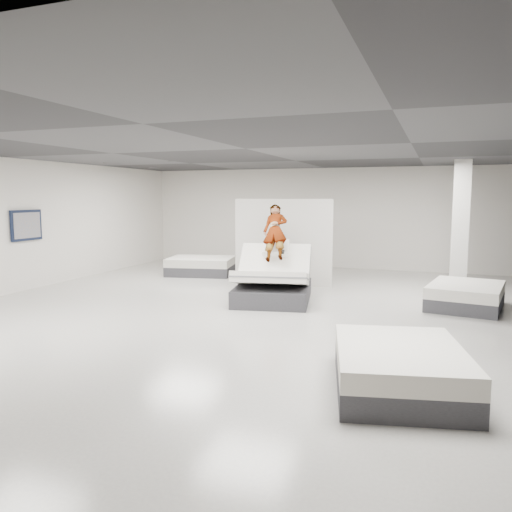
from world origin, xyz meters
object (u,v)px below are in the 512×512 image
(divider_panel, at_px, (284,243))
(flat_bed_right_far, at_px, (466,296))
(hero_bed, at_px, (273,283))
(person, at_px, (275,243))
(wall_poster, at_px, (26,225))
(remote, at_px, (283,252))
(column, at_px, (460,225))
(flat_bed_right_near, at_px, (399,369))
(flat_bed_left_far, at_px, (201,266))

(divider_panel, relative_size, flat_bed_right_far, 1.22)
(hero_bed, distance_m, person, 0.91)
(divider_panel, height_order, flat_bed_right_far, divider_panel)
(hero_bed, bearing_deg, wall_poster, -172.09)
(remote, height_order, divider_panel, divider_panel)
(column, relative_size, wall_poster, 3.37)
(remote, relative_size, flat_bed_right_near, 0.06)
(flat_bed_left_far, relative_size, wall_poster, 2.19)
(flat_bed_right_near, xyz_separation_m, column, (0.87, 7.48, 1.33))
(person, relative_size, divider_panel, 0.62)
(hero_bed, bearing_deg, divider_panel, 99.69)
(hero_bed, height_order, flat_bed_right_far, hero_bed)
(flat_bed_left_far, bearing_deg, remote, -39.64)
(person, bearing_deg, wall_poster, 179.77)
(divider_panel, bearing_deg, person, -98.50)
(person, bearing_deg, flat_bed_right_far, -4.94)
(flat_bed_right_near, bearing_deg, flat_bed_left_far, 130.82)
(column, height_order, wall_poster, column)
(remote, relative_size, divider_panel, 0.06)
(flat_bed_right_far, bearing_deg, remote, -168.79)
(hero_bed, xyz_separation_m, flat_bed_right_near, (3.01, -4.32, -0.14))
(person, bearing_deg, column, 24.56)
(person, relative_size, flat_bed_right_far, 0.75)
(divider_panel, distance_m, flat_bed_left_far, 3.17)
(remote, bearing_deg, wall_poster, 176.61)
(flat_bed_right_far, distance_m, wall_poster, 10.23)
(person, bearing_deg, divider_panel, 88.17)
(wall_poster, bearing_deg, divider_panel, 24.51)
(flat_bed_right_far, bearing_deg, divider_panel, 166.56)
(hero_bed, relative_size, flat_bed_left_far, 1.13)
(hero_bed, xyz_separation_m, divider_panel, (-0.30, 1.78, 0.71))
(hero_bed, distance_m, flat_bed_right_far, 4.04)
(divider_panel, relative_size, column, 0.77)
(flat_bed_left_far, xyz_separation_m, column, (7.05, 0.33, 1.35))
(person, xyz_separation_m, flat_bed_right_near, (3.07, -4.64, -0.99))
(flat_bed_right_far, distance_m, column, 2.75)
(divider_panel, distance_m, flat_bed_right_far, 4.47)
(flat_bed_right_far, height_order, flat_bed_left_far, flat_bed_left_far)
(remote, xyz_separation_m, divider_panel, (-0.52, 1.76, 0.02))
(hero_bed, distance_m, divider_panel, 1.94)
(divider_panel, relative_size, wall_poster, 2.59)
(divider_panel, bearing_deg, flat_bed_right_far, -31.31)
(flat_bed_right_near, bearing_deg, person, 123.48)
(person, distance_m, column, 4.87)
(flat_bed_right_near, relative_size, column, 0.69)
(remote, height_order, flat_bed_right_far, remote)
(remote, bearing_deg, column, 29.44)
(remote, bearing_deg, hero_bed, 173.71)
(person, distance_m, flat_bed_left_far, 4.11)
(column, bearing_deg, flat_bed_left_far, -177.29)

